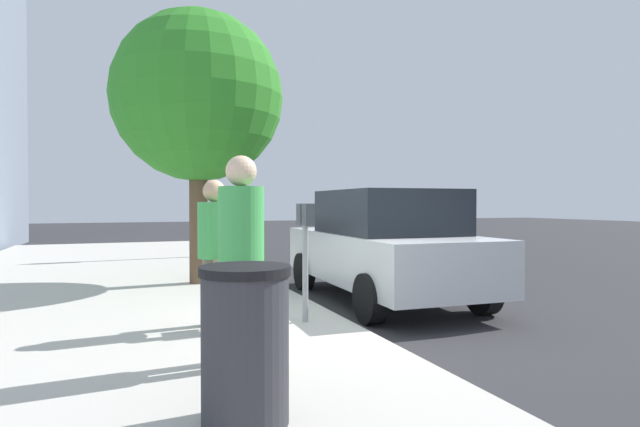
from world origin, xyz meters
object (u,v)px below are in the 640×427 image
object	(u,v)px
parked_sedan_near	(384,245)
parking_meter	(305,237)
trash_bin	(245,344)
pedestrian_at_meter	(214,242)
pedestrian_bystander	(241,240)
street_tree	(198,98)
traffic_signal	(202,166)

from	to	relation	value
parked_sedan_near	parking_meter	bearing A→B (deg)	129.45
parking_meter	trash_bin	world-z (taller)	parking_meter
pedestrian_at_meter	pedestrian_bystander	world-z (taller)	pedestrian_bystander
pedestrian_at_meter	street_tree	world-z (taller)	street_tree
pedestrian_at_meter	street_tree	distance (m)	4.18
pedestrian_bystander	traffic_signal	size ratio (longest dim) A/B	0.51
parking_meter	traffic_signal	world-z (taller)	traffic_signal
pedestrian_at_meter	street_tree	xyz separation A→B (m)	(3.48, -0.29, 2.31)
parking_meter	pedestrian_at_meter	bearing A→B (deg)	87.85
street_tree	traffic_signal	xyz separation A→B (m)	(4.59, -0.71, -0.86)
street_tree	traffic_signal	world-z (taller)	street_tree
parking_meter	trash_bin	size ratio (longest dim) A/B	1.40
pedestrian_bystander	street_tree	size ratio (longest dim) A/B	0.38
pedestrian_bystander	traffic_signal	distance (m)	9.57
pedestrian_bystander	traffic_signal	xyz separation A→B (m)	(9.42, -0.98, 1.34)
trash_bin	parked_sedan_near	bearing A→B (deg)	-37.84
parked_sedan_near	street_tree	bearing A→B (deg)	53.19
street_tree	pedestrian_bystander	bearing A→B (deg)	176.78
pedestrian_at_meter	traffic_signal	bearing A→B (deg)	72.90
pedestrian_at_meter	parked_sedan_near	xyz separation A→B (m)	(1.49, -2.94, -0.23)
parked_sedan_near	trash_bin	bearing A→B (deg)	142.16
parked_sedan_near	street_tree	distance (m)	4.17
parking_meter	street_tree	world-z (taller)	street_tree
parked_sedan_near	traffic_signal	size ratio (longest dim) A/B	1.24
trash_bin	pedestrian_at_meter	bearing A→B (deg)	-4.92
pedestrian_at_meter	trash_bin	xyz separation A→B (m)	(-2.57, 0.22, -0.47)
street_tree	traffic_signal	bearing A→B (deg)	-8.79
parked_sedan_near	traffic_signal	world-z (taller)	traffic_signal
pedestrian_bystander	parking_meter	bearing A→B (deg)	-16.56
pedestrian_at_meter	trash_bin	distance (m)	2.62
pedestrian_bystander	trash_bin	distance (m)	1.37
street_tree	trash_bin	bearing A→B (deg)	175.18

